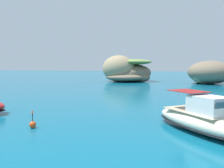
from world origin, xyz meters
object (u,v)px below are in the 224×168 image
Objects in this scene: islet_small at (208,73)px; motorboat_cream at (204,120)px; islet_large at (127,72)px; channel_buoy at (33,124)px.

islet_small reaches higher than motorboat_cream.
islet_large reaches higher than channel_buoy.
islet_large is at bearing 175.26° from islet_small.
islet_large is 13.07× the size of channel_buoy.
motorboat_cream is (20.10, -53.60, -2.06)m from islet_large.
motorboat_cream is 6.19× the size of channel_buoy.
motorboat_cream is at bearing -94.38° from islet_small.
channel_buoy is (-17.23, -54.63, -2.78)m from islet_small.
islet_large is 57.29m from motorboat_cream.
islet_small is at bearing 72.49° from channel_buoy.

